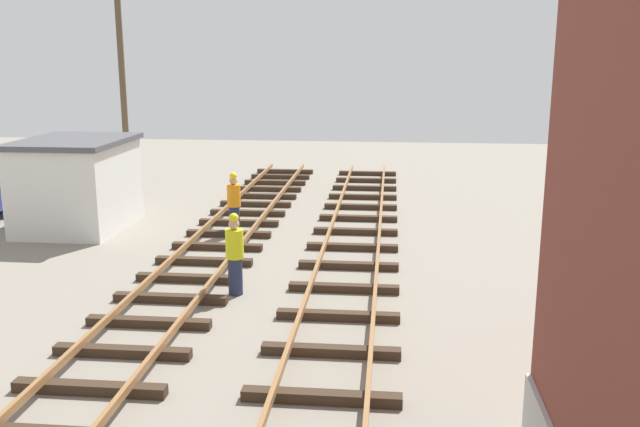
# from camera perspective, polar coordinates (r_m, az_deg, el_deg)

# --- Properties ---
(control_hut) EXTENTS (3.00, 3.80, 2.76)m
(control_hut) POSITION_cam_1_polar(r_m,az_deg,el_deg) (22.49, -19.33, 2.33)
(control_hut) COLOR silver
(control_hut) RESTS_ON ground
(utility_pole_far) EXTENTS (1.80, 0.24, 8.91)m
(utility_pole_far) POSITION_cam_1_polar(r_m,az_deg,el_deg) (28.22, -15.95, 11.27)
(utility_pole_far) COLOR brown
(utility_pole_far) RESTS_ON ground
(track_worker_foreground) EXTENTS (0.40, 0.40, 1.87)m
(track_worker_foreground) POSITION_cam_1_polar(r_m,az_deg,el_deg) (20.71, -7.07, 0.81)
(track_worker_foreground) COLOR #262D4C
(track_worker_foreground) RESTS_ON ground
(track_worker_distant) EXTENTS (0.40, 0.40, 1.87)m
(track_worker_distant) POSITION_cam_1_polar(r_m,az_deg,el_deg) (15.53, -7.00, -3.35)
(track_worker_distant) COLOR #262D4C
(track_worker_distant) RESTS_ON ground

